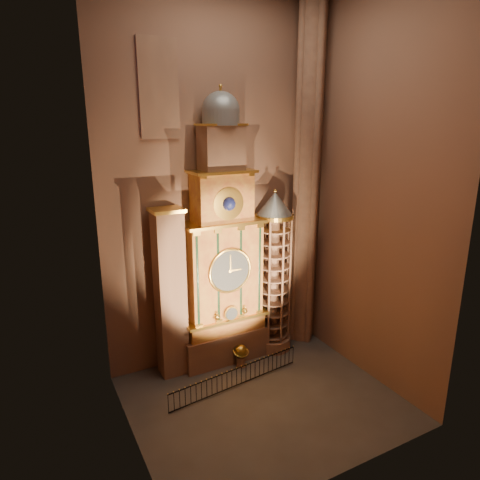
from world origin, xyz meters
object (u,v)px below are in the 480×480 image
stair_turret (273,274)px  celestial_globe (241,354)px  astronomical_clock (223,260)px  portrait_tower (170,293)px  iron_railing (237,377)px

stair_turret → celestial_globe: (-2.99, -1.13, -4.40)m
astronomical_clock → portrait_tower: 3.73m
celestial_globe → iron_railing: 2.21m
portrait_tower → iron_railing: bearing=-50.3°
portrait_tower → iron_railing: (2.68, -3.22, -4.53)m
portrait_tower → celestial_globe: size_ratio=7.05×
astronomical_clock → iron_railing: 6.89m
portrait_tower → celestial_globe: portrait_tower is taller
portrait_tower → stair_turret: size_ratio=0.94×
celestial_globe → stair_turret: bearing=20.7°
astronomical_clock → portrait_tower: size_ratio=1.64×
celestial_globe → iron_railing: size_ratio=0.17×
portrait_tower → celestial_globe: 5.97m
celestial_globe → iron_railing: (-1.23, -1.82, -0.24)m
portrait_tower → celestial_globe: bearing=-19.8°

